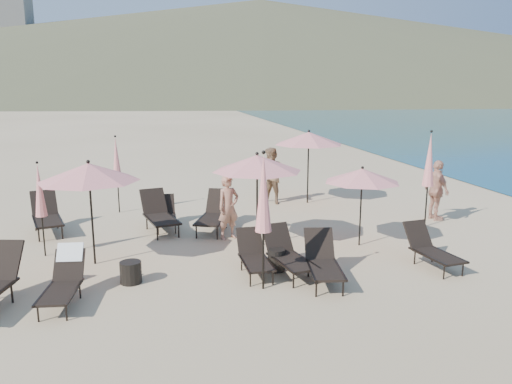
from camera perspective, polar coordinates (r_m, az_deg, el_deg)
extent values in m
plane|color=#D6BA8C|center=(10.74, 3.29, -9.60)|extent=(800.00, 800.00, 0.00)
cone|color=brown|center=(316.80, 0.54, 16.24)|extent=(690.00, 690.00, 55.00)
cone|color=brown|center=(390.61, 19.16, 13.10)|extent=(280.00, 280.00, 32.00)
cube|color=beige|center=(264.24, -26.65, 15.11)|extent=(22.00, 18.00, 48.00)
cube|color=beige|center=(322.85, -19.03, 14.02)|extent=(18.00, 16.00, 38.00)
cube|color=black|center=(10.68, -27.02, -6.97)|extent=(0.78, 0.64, 0.69)
cylinder|color=black|center=(10.47, -26.13, -10.34)|extent=(0.04, 0.04, 0.38)
cube|color=black|center=(9.77, -21.58, -10.72)|extent=(0.66, 1.13, 0.05)
cube|color=black|center=(10.33, -20.58, -7.82)|extent=(0.60, 0.46, 0.56)
cylinder|color=black|center=(9.51, -23.66, -12.60)|extent=(0.03, 0.03, 0.31)
cylinder|color=black|center=(10.32, -22.05, -10.50)|extent=(0.03, 0.03, 0.31)
cylinder|color=black|center=(9.37, -20.86, -12.73)|extent=(0.03, 0.03, 0.31)
cylinder|color=black|center=(10.20, -19.48, -10.58)|extent=(0.03, 0.03, 0.31)
cube|color=black|center=(9.89, -23.04, -10.51)|extent=(0.16, 1.22, 0.04)
cube|color=black|center=(9.74, -19.96, -10.62)|extent=(0.16, 1.22, 0.04)
cube|color=white|center=(10.38, -20.48, -6.47)|extent=(0.51, 0.30, 0.34)
cube|color=black|center=(10.55, 0.09, -8.15)|extent=(0.59, 1.09, 0.04)
cube|color=black|center=(11.14, -0.73, -5.62)|extent=(0.57, 0.42, 0.56)
cylinder|color=black|center=(10.16, -0.65, -9.96)|extent=(0.03, 0.03, 0.31)
cylinder|color=black|center=(11.00, -1.66, -8.20)|extent=(0.03, 0.03, 0.31)
cylinder|color=black|center=(10.26, 1.94, -9.74)|extent=(0.03, 0.03, 0.31)
cylinder|color=black|center=(11.10, 0.73, -8.02)|extent=(0.03, 0.03, 0.31)
cube|color=black|center=(10.54, -1.41, -8.13)|extent=(0.07, 1.21, 0.04)
cube|color=black|center=(10.65, 1.46, -7.91)|extent=(0.07, 1.21, 0.04)
cube|color=black|center=(10.56, 4.34, -7.99)|extent=(0.85, 1.29, 0.05)
cube|color=black|center=(11.14, 2.47, -5.30)|extent=(0.69, 0.57, 0.61)
cylinder|color=black|center=(10.10, 4.31, -10.02)|extent=(0.04, 0.04, 0.34)
cylinder|color=black|center=(10.96, 1.84, -8.20)|extent=(0.04, 0.04, 0.34)
cylinder|color=black|center=(10.34, 6.88, -9.56)|extent=(0.04, 0.04, 0.34)
cylinder|color=black|center=(11.17, 4.26, -7.83)|extent=(0.04, 0.04, 0.34)
cube|color=black|center=(10.47, 2.75, -8.09)|extent=(0.32, 1.31, 0.04)
cube|color=black|center=(10.73, 5.64, -7.63)|extent=(0.32, 1.31, 0.04)
cube|color=black|center=(10.19, 7.93, -8.82)|extent=(0.79, 1.27, 0.05)
cube|color=black|center=(10.84, 7.22, -5.87)|extent=(0.68, 0.54, 0.62)
cylinder|color=black|center=(9.76, 6.90, -10.88)|extent=(0.04, 0.04, 0.34)
cylinder|color=black|center=(10.70, 6.02, -8.76)|extent=(0.04, 0.04, 0.34)
cylinder|color=black|center=(9.86, 9.92, -10.75)|extent=(0.04, 0.04, 0.34)
cylinder|color=black|center=(10.79, 8.77, -8.67)|extent=(0.04, 0.04, 0.34)
cube|color=black|center=(10.19, 6.21, -8.72)|extent=(0.24, 1.33, 0.04)
cube|color=black|center=(10.29, 9.54, -8.60)|extent=(0.24, 1.33, 0.04)
cube|color=black|center=(11.65, 20.18, -6.88)|extent=(0.75, 1.20, 0.05)
cube|color=black|center=(12.13, 18.00, -4.62)|extent=(0.64, 0.51, 0.58)
cylinder|color=black|center=(11.22, 20.69, -8.56)|extent=(0.03, 0.03, 0.32)
cylinder|color=black|center=(11.92, 17.69, -7.14)|extent=(0.03, 0.03, 0.32)
cylinder|color=black|center=(11.53, 22.56, -8.15)|extent=(0.03, 0.03, 0.32)
cylinder|color=black|center=(12.21, 19.52, -6.80)|extent=(0.03, 0.03, 0.32)
cube|color=black|center=(11.51, 18.95, -6.97)|extent=(0.23, 1.26, 0.04)
cube|color=black|center=(11.86, 21.09, -6.57)|extent=(0.23, 1.26, 0.04)
cube|color=black|center=(14.59, -22.69, -3.11)|extent=(1.03, 1.45, 0.05)
cube|color=black|center=(15.38, -23.08, -1.16)|extent=(0.79, 0.67, 0.68)
cylinder|color=black|center=(14.10, -23.57, -4.52)|extent=(0.04, 0.04, 0.37)
cylinder|color=black|center=(15.19, -23.89, -3.41)|extent=(0.04, 0.04, 0.37)
cylinder|color=black|center=(14.14, -21.27, -4.29)|extent=(0.04, 0.04, 0.37)
cylinder|color=black|center=(15.22, -21.76, -3.20)|extent=(0.04, 0.04, 0.37)
cube|color=black|center=(14.63, -23.99, -3.14)|extent=(0.46, 1.43, 0.04)
cube|color=black|center=(14.67, -21.43, -2.89)|extent=(0.46, 1.43, 0.04)
cube|color=black|center=(14.19, -10.23, -3.07)|extent=(0.57, 1.08, 0.04)
cube|color=black|center=(14.82, -10.36, -1.38)|extent=(0.56, 0.41, 0.55)
cylinder|color=black|center=(13.80, -11.11, -4.22)|extent=(0.03, 0.03, 0.30)
cylinder|color=black|center=(14.68, -11.17, -3.24)|extent=(0.03, 0.03, 0.30)
cylinder|color=black|center=(13.81, -9.19, -4.14)|extent=(0.03, 0.03, 0.30)
cylinder|color=black|center=(14.69, -9.37, -3.16)|extent=(0.03, 0.03, 0.30)
cube|color=black|center=(14.23, -11.32, -3.03)|extent=(0.06, 1.20, 0.04)
cube|color=black|center=(14.24, -9.17, -2.94)|extent=(0.06, 1.20, 0.04)
cube|color=black|center=(13.85, -10.67, -3.13)|extent=(1.00, 1.46, 0.06)
cube|color=black|center=(14.61, -11.64, -1.05)|extent=(0.79, 0.66, 0.69)
cylinder|color=black|center=(13.31, -11.22, -4.66)|extent=(0.04, 0.04, 0.38)
cylinder|color=black|center=(14.38, -12.37, -3.45)|extent=(0.04, 0.04, 0.38)
cylinder|color=black|center=(13.46, -8.83, -4.38)|extent=(0.04, 0.04, 0.38)
cylinder|color=black|center=(14.52, -10.15, -3.22)|extent=(0.04, 0.04, 0.38)
cube|color=black|center=(13.82, -12.07, -3.17)|extent=(0.42, 1.46, 0.04)
cube|color=black|center=(13.98, -9.42, -2.89)|extent=(0.42, 1.46, 0.04)
cube|color=black|center=(13.69, -5.11, -3.17)|extent=(1.08, 1.46, 0.05)
cube|color=black|center=(14.44, -4.29, -1.04)|extent=(0.80, 0.69, 0.67)
cylinder|color=black|center=(13.31, -6.84, -4.53)|extent=(0.04, 0.04, 0.37)
cylinder|color=black|center=(14.35, -5.63, -3.28)|extent=(0.04, 0.04, 0.37)
cylinder|color=black|center=(13.17, -4.46, -4.65)|extent=(0.04, 0.04, 0.37)
cylinder|color=black|center=(14.22, -3.42, -3.38)|extent=(0.04, 0.04, 0.37)
cube|color=black|center=(13.82, -6.37, -3.00)|extent=(0.54, 1.40, 0.04)
cube|color=black|center=(13.67, -3.72, -3.13)|extent=(0.54, 1.40, 0.04)
cylinder|color=black|center=(11.70, -18.25, -2.68)|extent=(0.05, 0.05, 2.22)
cone|color=pink|center=(11.50, -18.57, 2.16)|extent=(2.22, 2.22, 0.40)
sphere|color=black|center=(11.47, -18.65, 3.30)|extent=(0.08, 0.08, 0.08)
cylinder|color=black|center=(12.35, 0.12, -1.30)|extent=(0.05, 0.05, 2.22)
cone|color=pink|center=(12.16, 0.13, 3.31)|extent=(2.22, 2.22, 0.40)
sphere|color=black|center=(12.12, 0.13, 4.40)|extent=(0.08, 0.08, 0.08)
cylinder|color=black|center=(12.74, 11.87, -1.92)|extent=(0.04, 0.04, 1.89)
cone|color=pink|center=(12.57, 12.04, 1.86)|extent=(1.89, 1.89, 0.34)
sphere|color=black|center=(12.54, 12.08, 2.75)|extent=(0.07, 0.07, 0.07)
cylinder|color=black|center=(17.16, 5.96, 2.60)|extent=(0.05, 0.05, 2.34)
cone|color=pink|center=(17.02, 6.04, 6.13)|extent=(2.34, 2.34, 0.42)
sphere|color=black|center=(16.99, 6.06, 6.95)|extent=(0.09, 0.09, 0.09)
cylinder|color=black|center=(9.90, 0.83, -7.81)|extent=(0.04, 0.04, 1.19)
cone|color=pink|center=(9.53, 0.86, -0.15)|extent=(0.32, 0.32, 1.51)
sphere|color=black|center=(9.40, 0.87, 4.56)|extent=(0.08, 0.08, 0.08)
cylinder|color=black|center=(15.05, 18.86, -1.55)|extent=(0.04, 0.04, 1.19)
cone|color=pink|center=(14.81, 19.21, 3.52)|extent=(0.32, 0.32, 1.51)
sphere|color=black|center=(14.72, 19.42, 6.55)|extent=(0.08, 0.08, 0.08)
cylinder|color=black|center=(12.82, -23.10, -4.67)|extent=(0.04, 0.04, 0.98)
cone|color=pink|center=(12.57, -23.51, 0.19)|extent=(0.27, 0.27, 1.24)
sphere|color=black|center=(12.46, -23.76, 3.10)|extent=(0.06, 0.06, 0.06)
cylinder|color=black|center=(16.44, -15.43, -0.46)|extent=(0.04, 0.04, 1.06)
cone|color=pink|center=(16.23, -15.67, 3.68)|extent=(0.29, 0.29, 1.35)
sphere|color=black|center=(16.15, -15.81, 6.15)|extent=(0.07, 0.07, 0.07)
cylinder|color=black|center=(10.63, -14.12, -8.89)|extent=(0.44, 0.44, 0.45)
cylinder|color=black|center=(10.98, 2.34, -7.75)|extent=(0.38, 0.38, 0.48)
imported|color=#A5715A|center=(13.08, -3.17, -1.77)|extent=(0.73, 0.62, 1.69)
imported|color=#8D6848|center=(16.99, 1.83, 1.85)|extent=(1.17, 1.18, 1.92)
imported|color=tan|center=(15.85, 19.94, 0.19)|extent=(0.53, 1.09, 1.81)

